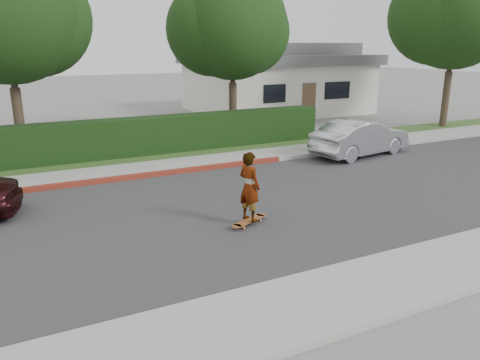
{
  "coord_description": "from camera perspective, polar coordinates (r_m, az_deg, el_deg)",
  "views": [
    {
      "loc": [
        -7.89,
        -10.49,
        4.2
      ],
      "look_at": [
        -2.95,
        -0.63,
        1.0
      ],
      "focal_mm": 35.0,
      "sensor_mm": 36.0,
      "label": 1
    }
  ],
  "objects": [
    {
      "name": "planting_strip",
      "position": [
        19.28,
        -1.78,
        3.74
      ],
      "size": [
        60.0,
        1.6,
        0.1
      ],
      "primitive_type": "cube",
      "color": "#2D4C1E",
      "rests_on": "ground"
    },
    {
      "name": "ground",
      "position": [
        13.78,
        9.86,
        -1.81
      ],
      "size": [
        120.0,
        120.0,
        0.0
      ],
      "primitive_type": "plane",
      "color": "slate",
      "rests_on": "ground"
    },
    {
      "name": "curb_far",
      "position": [
        17.09,
        1.76,
        2.21
      ],
      "size": [
        60.0,
        0.2,
        0.15
      ],
      "primitive_type": "cube",
      "color": "#9E9E99",
      "rests_on": "ground"
    },
    {
      "name": "car_silver",
      "position": [
        18.89,
        14.48,
        5.02
      ],
      "size": [
        4.49,
        2.2,
        1.42
      ],
      "primitive_type": "imported",
      "rotation": [
        0.0,
        0.0,
        1.74
      ],
      "color": "#BBBDC3",
      "rests_on": "ground"
    },
    {
      "name": "curb_near",
      "position": [
        10.96,
        22.7,
        -7.26
      ],
      "size": [
        60.0,
        0.2,
        0.15
      ],
      "primitive_type": "cube",
      "color": "#9E9E99",
      "rests_on": "ground"
    },
    {
      "name": "sidewalk_near",
      "position": [
        10.47,
        26.4,
        -8.92
      ],
      "size": [
        60.0,
        1.6,
        0.12
      ],
      "primitive_type": "cube",
      "color": "gray",
      "rests_on": "ground"
    },
    {
      "name": "road",
      "position": [
        13.78,
        9.86,
        -1.79
      ],
      "size": [
        60.0,
        8.0,
        0.01
      ],
      "primitive_type": "cube",
      "color": "#2D2D30",
      "rests_on": "ground"
    },
    {
      "name": "tree_left",
      "position": [
        19.21,
        -26.8,
        17.72
      ],
      "size": [
        5.99,
        5.21,
        8.0
      ],
      "color": "#33261C",
      "rests_on": "ground"
    },
    {
      "name": "hedge",
      "position": [
        18.68,
        -10.99,
        5.24
      ],
      "size": [
        15.0,
        1.0,
        1.5
      ],
      "primitive_type": "cube",
      "color": "black",
      "rests_on": "ground"
    },
    {
      "name": "tree_center",
      "position": [
        21.81,
        -1.18,
        18.03
      ],
      "size": [
        5.66,
        4.84,
        7.44
      ],
      "color": "#33261C",
      "rests_on": "ground"
    },
    {
      "name": "skateboarder",
      "position": [
        11.07,
        1.16,
        -0.81
      ],
      "size": [
        0.58,
        0.71,
        1.68
      ],
      "primitive_type": "imported",
      "rotation": [
        0.0,
        0.0,
        1.89
      ],
      "color": "white",
      "rests_on": "skateboard"
    },
    {
      "name": "skateboard",
      "position": [
        11.35,
        1.13,
        -4.97
      ],
      "size": [
        1.21,
        0.72,
        0.11
      ],
      "rotation": [
        0.0,
        0.0,
        0.43
      ],
      "color": "#B05E30",
      "rests_on": "ground"
    },
    {
      "name": "curb_red_section",
      "position": [
        15.43,
        -14.81,
        0.14
      ],
      "size": [
        12.0,
        0.21,
        0.15
      ],
      "primitive_type": "cube",
      "color": "maroon",
      "rests_on": "ground"
    },
    {
      "name": "house",
      "position": [
        30.96,
        4.45,
        12.24
      ],
      "size": [
        10.6,
        8.6,
        4.3
      ],
      "color": "beige",
      "rests_on": "ground"
    },
    {
      "name": "sidewalk_far",
      "position": [
        17.87,
        0.39,
        2.79
      ],
      "size": [
        60.0,
        1.6,
        0.12
      ],
      "primitive_type": "cube",
      "color": "gray",
      "rests_on": "ground"
    },
    {
      "name": "tree_right",
      "position": [
        26.69,
        24.49,
        17.88
      ],
      "size": [
        6.32,
        5.6,
        8.56
      ],
      "color": "#33261C",
      "rests_on": "ground"
    }
  ]
}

